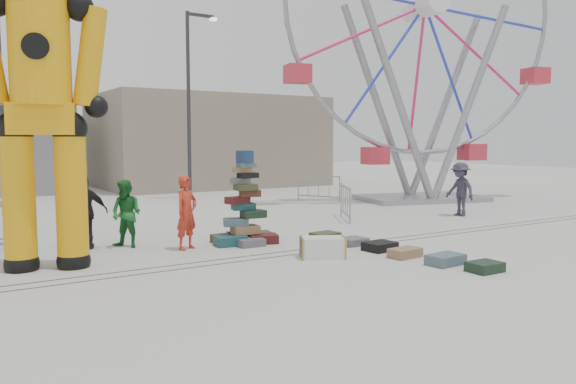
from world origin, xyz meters
TOP-DOWN VIEW (x-y plane):
  - ground at (0.00, 0.00)m, footprint 90.00×90.00m
  - track_line_near at (0.00, 0.60)m, footprint 40.00×0.04m
  - track_line_far at (0.00, 1.00)m, footprint 40.00×0.04m
  - building_right at (7.00, 20.00)m, footprint 12.00×8.00m
  - lamp_post_right at (3.09, 13.00)m, footprint 1.41×0.25m
  - lamp_post_left at (-3.91, 15.00)m, footprint 1.41×0.25m
  - suitcase_tower at (0.09, 2.46)m, footprint 1.70×1.43m
  - crash_test_dummy at (-4.54, 2.04)m, footprint 2.57×1.14m
  - ferris_wheel at (11.21, 7.35)m, footprint 12.05×4.26m
  - steamer_trunk at (0.71, 0.00)m, footprint 1.10×0.93m
  - row_case_0 at (2.00, 1.66)m, footprint 0.72×0.60m
  - row_case_1 at (2.23, 0.82)m, footprint 0.66×0.58m
  - row_case_2 at (2.30, -0.07)m, footprint 0.75×0.63m
  - row_case_3 at (2.26, -0.94)m, footprint 0.77×0.51m
  - row_case_4 at (2.45, -1.92)m, footprint 0.82×0.56m
  - row_case_5 at (2.61, -2.77)m, footprint 0.66×0.51m
  - barricade_wheel_front at (4.86, 4.48)m, footprint 1.09×1.78m
  - barricade_wheel_back at (7.50, 9.70)m, footprint 0.98×1.83m
  - pedestrian_red at (-1.42, 2.48)m, footprint 0.75×0.65m
  - pedestrian_green at (-2.54, 3.47)m, footprint 0.97×1.00m
  - pedestrian_black at (-3.43, 3.75)m, footprint 1.11×0.70m
  - pedestrian_grey at (8.69, 3.10)m, footprint 0.76×1.22m

SIDE VIEW (x-z plane):
  - ground at x=0.00m, z-range 0.00..0.00m
  - track_line_near at x=0.00m, z-range 0.00..0.01m
  - track_line_far at x=0.00m, z-range 0.00..0.01m
  - row_case_1 at x=2.23m, z-range 0.00..0.18m
  - row_case_5 at x=2.61m, z-range 0.00..0.20m
  - row_case_3 at x=2.26m, z-range 0.00..0.20m
  - row_case_2 at x=2.30m, z-range 0.00..0.20m
  - row_case_0 at x=2.00m, z-range 0.00..0.21m
  - row_case_4 at x=2.45m, z-range 0.00..0.21m
  - steamer_trunk at x=0.71m, z-range 0.00..0.45m
  - barricade_wheel_front at x=4.86m, z-range 0.00..1.10m
  - barricade_wheel_back at x=7.50m, z-range 0.00..1.10m
  - suitcase_tower at x=0.09m, z-range -0.51..1.80m
  - pedestrian_green at x=-2.54m, z-range 0.00..1.62m
  - pedestrian_red at x=-1.42m, z-range 0.00..1.74m
  - pedestrian_black at x=-3.43m, z-range 0.00..1.76m
  - pedestrian_grey at x=8.69m, z-range 0.00..1.81m
  - building_right at x=7.00m, z-range 0.00..5.00m
  - crash_test_dummy at x=-4.54m, z-range 0.18..6.64m
  - lamp_post_right at x=3.09m, z-range 0.48..8.48m
  - lamp_post_left at x=-3.91m, z-range 0.48..8.48m
  - ferris_wheel at x=11.21m, z-range -0.11..14.29m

